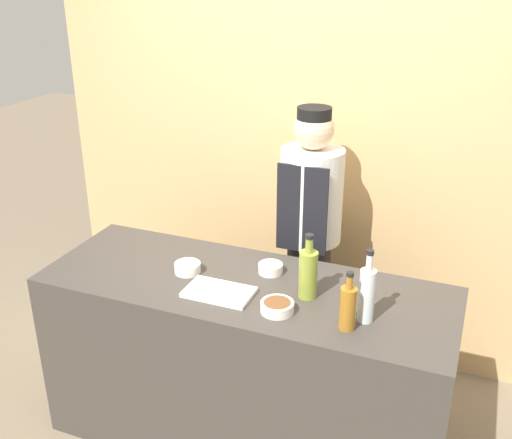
# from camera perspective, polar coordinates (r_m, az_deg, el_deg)

# --- Properties ---
(ground_plane) EXTENTS (14.00, 14.00, 0.00)m
(ground_plane) POSITION_cam_1_polar(r_m,az_deg,el_deg) (3.47, -0.94, -19.76)
(ground_plane) COLOR #756651
(cabinet_wall) EXTENTS (3.33, 0.18, 2.40)m
(cabinet_wall) POSITION_cam_1_polar(r_m,az_deg,el_deg) (3.74, 5.39, 5.06)
(cabinet_wall) COLOR tan
(cabinet_wall) RESTS_ON ground_plane
(counter) EXTENTS (2.02, 0.72, 0.94)m
(counter) POSITION_cam_1_polar(r_m,az_deg,el_deg) (3.16, -1.00, -13.55)
(counter) COLOR #3D3833
(counter) RESTS_ON ground_plane
(sauce_bowl_green) EXTENTS (0.13, 0.13, 0.05)m
(sauce_bowl_green) POSITION_cam_1_polar(r_m,az_deg,el_deg) (3.01, -6.51, -4.50)
(sauce_bowl_green) COLOR white
(sauce_bowl_green) RESTS_ON counter
(sauce_bowl_brown) EXTENTS (0.15, 0.15, 0.05)m
(sauce_bowl_brown) POSITION_cam_1_polar(r_m,az_deg,el_deg) (2.68, 2.03, -8.27)
(sauce_bowl_brown) COLOR white
(sauce_bowl_brown) RESTS_ON counter
(sauce_bowl_white) EXTENTS (0.12, 0.12, 0.05)m
(sauce_bowl_white) POSITION_cam_1_polar(r_m,az_deg,el_deg) (2.99, 1.39, -4.62)
(sauce_bowl_white) COLOR white
(sauce_bowl_white) RESTS_ON counter
(cutting_board) EXTENTS (0.32, 0.19, 0.02)m
(cutting_board) POSITION_cam_1_polar(r_m,az_deg,el_deg) (2.82, -3.54, -6.92)
(cutting_board) COLOR white
(cutting_board) RESTS_ON counter
(bottle_oil) EXTENTS (0.09, 0.09, 0.32)m
(bottle_oil) POSITION_cam_1_polar(r_m,az_deg,el_deg) (2.75, 4.96, -5.11)
(bottle_oil) COLOR olive
(bottle_oil) RESTS_ON counter
(bottle_amber) EXTENTS (0.07, 0.07, 0.27)m
(bottle_amber) POSITION_cam_1_polar(r_m,az_deg,el_deg) (2.55, 8.74, -8.22)
(bottle_amber) COLOR #9E661E
(bottle_amber) RESTS_ON counter
(bottle_clear) EXTENTS (0.07, 0.07, 0.34)m
(bottle_clear) POSITION_cam_1_polar(r_m,az_deg,el_deg) (2.60, 10.51, -6.96)
(bottle_clear) COLOR silver
(bottle_clear) RESTS_ON counter
(chef_center) EXTENTS (0.35, 0.35, 1.67)m
(chef_center) POSITION_cam_1_polar(r_m,az_deg,el_deg) (3.45, 5.10, -1.81)
(chef_center) COLOR #28282D
(chef_center) RESTS_ON ground_plane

